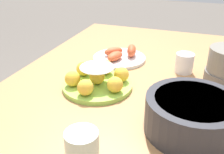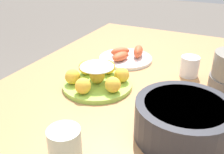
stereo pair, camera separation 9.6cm
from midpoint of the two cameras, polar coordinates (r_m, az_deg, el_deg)
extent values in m
cylinder|color=#A87547|center=(1.90, 1.52, -0.13)|extent=(0.06, 0.06, 0.71)
cube|color=#A87547|center=(0.99, 5.95, -2.93)|extent=(1.57, 0.93, 0.03)
cylinder|color=#99CC4C|center=(0.97, -0.39, -1.75)|extent=(0.26, 0.26, 0.02)
sphere|color=yellow|center=(0.89, -3.29, -2.06)|extent=(0.06, 0.06, 0.06)
sphere|color=yellow|center=(0.90, 3.24, -1.78)|extent=(0.06, 0.06, 0.06)
sphere|color=yellow|center=(0.97, 4.90, 0.29)|extent=(0.06, 0.06, 0.06)
sphere|color=yellow|center=(1.03, 1.82, 2.13)|extent=(0.06, 0.06, 0.06)
sphere|color=yellow|center=(1.03, -3.12, 2.00)|extent=(0.06, 0.06, 0.06)
sphere|color=yellow|center=(0.96, -5.74, -0.01)|extent=(0.06, 0.06, 0.06)
ellipsoid|color=white|center=(0.94, -0.40, 2.22)|extent=(0.12, 0.12, 0.02)
sphere|color=yellow|center=(0.96, -0.40, 0.15)|extent=(0.06, 0.06, 0.06)
cylinder|color=#2D2D33|center=(0.75, 18.88, -8.99)|extent=(0.26, 0.26, 0.10)
cylinder|color=brown|center=(0.72, 19.41, -5.99)|extent=(0.21, 0.21, 0.01)
cylinder|color=silver|center=(1.21, 5.24, 3.95)|extent=(0.24, 0.24, 0.01)
ellipsoid|color=#D1512D|center=(1.17, 4.23, 4.45)|extent=(0.10, 0.07, 0.04)
ellipsoid|color=#D1512D|center=(1.21, 8.03, 5.49)|extent=(0.10, 0.06, 0.05)
ellipsoid|color=#D1512D|center=(1.22, 4.07, 5.50)|extent=(0.09, 0.09, 0.04)
cylinder|color=beige|center=(0.65, -5.94, -14.66)|extent=(0.08, 0.08, 0.09)
cylinder|color=white|center=(1.10, 18.96, 2.14)|extent=(0.07, 0.07, 0.08)
camera|label=1|loc=(0.05, -87.14, 1.42)|focal=42.00mm
camera|label=2|loc=(0.05, 92.86, -1.42)|focal=42.00mm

